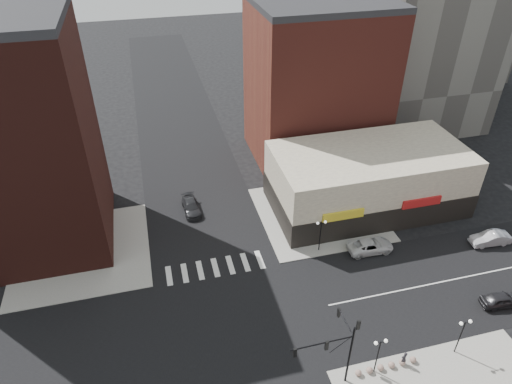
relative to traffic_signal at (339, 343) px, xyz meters
name	(u,v)px	position (x,y,z in m)	size (l,w,h in m)	color
ground	(232,326)	(-7.24, 7.83, -4.96)	(240.00, 240.00, 0.00)	black
road_ew	(232,325)	(-7.24, 7.83, -4.95)	(200.00, 14.00, 0.02)	black
road_ns	(232,325)	(-7.24, 7.83, -4.95)	(14.00, 200.00, 0.02)	black
sidewalk_nw	(82,252)	(-21.74, 22.33, -4.90)	(15.00, 15.00, 0.12)	gray
sidewalk_ne	(319,214)	(7.26, 22.33, -4.90)	(15.00, 15.00, 0.12)	gray
building_nw	(14,145)	(-26.24, 26.33, 7.54)	(16.00, 15.00, 25.00)	#3A1712
building_ne_midrise	(317,86)	(11.76, 37.33, 6.04)	(18.00, 15.00, 22.00)	maroon
building_ne_row	(367,183)	(13.76, 22.83, -1.66)	(24.20, 12.20, 8.00)	beige
traffic_signal	(339,343)	(0.00, 0.00, 0.00)	(5.59, 3.09, 7.77)	black
street_lamp_se_a	(379,348)	(3.76, -0.17, -1.67)	(1.22, 0.32, 4.16)	black
street_lamp_se_b	(463,329)	(11.76, -0.17, -1.67)	(1.22, 0.32, 4.16)	black
street_lamp_ne	(321,228)	(4.76, 15.83, -1.67)	(1.22, 0.32, 4.16)	black
bollard_row	(386,366)	(4.89, -0.17, -4.55)	(5.83, 0.58, 0.58)	gray
white_suv	(370,246)	(10.44, 14.33, -4.22)	(2.46, 5.33, 1.48)	silver
dark_sedan_east	(502,300)	(19.61, 3.59, -4.23)	(1.73, 4.31, 1.47)	black
silver_sedan	(490,238)	(24.62, 11.95, -4.18)	(1.65, 4.74, 1.56)	#A4A3A9
dark_sedan_north	(191,207)	(-8.46, 27.03, -4.26)	(1.98, 4.86, 1.41)	black
pedestrian	(404,358)	(6.53, -0.17, -4.04)	(0.59, 0.38, 1.60)	black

